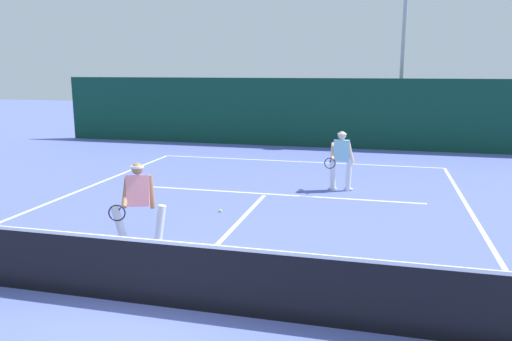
% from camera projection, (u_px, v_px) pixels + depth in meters
% --- Properties ---
extents(ground_plane, '(80.00, 80.00, 0.00)m').
position_uv_depth(ground_plane, '(159.00, 306.00, 6.96)').
color(ground_plane, '#5665BD').
extents(court_line_baseline_far, '(9.98, 0.10, 0.01)m').
position_uv_depth(court_line_baseline_far, '(296.00, 161.00, 17.81)').
color(court_line_baseline_far, white).
rests_on(court_line_baseline_far, ground_plane).
extents(court_line_service, '(8.13, 0.10, 0.01)m').
position_uv_depth(court_line_service, '(266.00, 194.00, 13.20)').
color(court_line_service, white).
rests_on(court_line_service, ground_plane).
extents(court_line_centre, '(0.10, 6.40, 0.01)m').
position_uv_depth(court_line_centre, '(227.00, 234.00, 10.00)').
color(court_line_centre, white).
rests_on(court_line_centre, ground_plane).
extents(tennis_net, '(10.94, 0.09, 1.08)m').
position_uv_depth(tennis_net, '(157.00, 272.00, 6.86)').
color(tennis_net, '#1E4723').
rests_on(tennis_net, ground_plane).
extents(player_near, '(1.00, 0.93, 1.60)m').
position_uv_depth(player_near, '(139.00, 202.00, 9.06)').
color(player_near, silver).
rests_on(player_near, ground_plane).
extents(player_far, '(0.74, 0.90, 1.62)m').
position_uv_depth(player_far, '(341.00, 158.00, 13.40)').
color(player_far, silver).
rests_on(player_far, ground_plane).
extents(tennis_ball, '(0.07, 0.07, 0.07)m').
position_uv_depth(tennis_ball, '(301.00, 278.00, 7.80)').
color(tennis_ball, '#D1E033').
rests_on(tennis_ball, ground_plane).
extents(tennis_ball_extra, '(0.07, 0.07, 0.07)m').
position_uv_depth(tennis_ball_extra, '(220.00, 211.00, 11.52)').
color(tennis_ball_extra, '#D1E033').
rests_on(tennis_ball_extra, ground_plane).
extents(back_fence_windscreen, '(22.59, 0.12, 2.88)m').
position_uv_depth(back_fence_windscreen, '(311.00, 113.00, 20.88)').
color(back_fence_windscreen, '#0D382A').
rests_on(back_fence_windscreen, ground_plane).
extents(light_pole, '(0.55, 0.44, 7.80)m').
position_uv_depth(light_pole, '(404.00, 32.00, 20.78)').
color(light_pole, '#9EA39E').
rests_on(light_pole, ground_plane).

